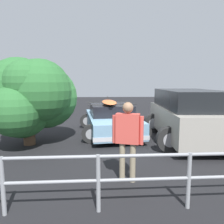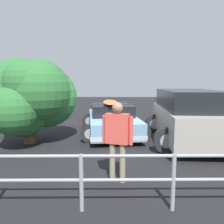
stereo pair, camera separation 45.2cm
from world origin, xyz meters
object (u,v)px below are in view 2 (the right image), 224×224
Objects in this scene: suv_car at (189,115)px; sedan_car at (112,119)px; bush_near_left at (31,96)px; person_bystander at (117,135)px.

sedan_car is at bearing -24.51° from suv_car.
sedan_car is at bearing -149.85° from bush_near_left.
suv_car reaches higher than sedan_car.
bush_near_left is (5.27, 0.32, 0.69)m from suv_car.
suv_car is 2.76× the size of person_bystander.
suv_car is (-2.64, 1.20, 0.35)m from sedan_car.
suv_car is 3.97m from person_bystander.
suv_car is 1.53× the size of bush_near_left.
suv_car is at bearing -128.70° from person_bystander.
bush_near_left reaches higher than sedan_car.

